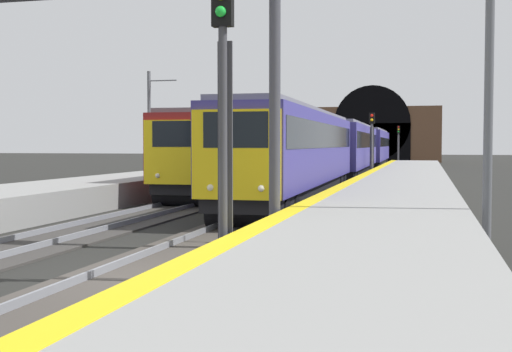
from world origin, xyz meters
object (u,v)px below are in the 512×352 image
object	(u,v)px
train_main_approaching	(348,148)
railway_signal_far	(398,141)
railway_signal_near	(223,98)
overhead_signal_gantry	(117,32)
catenary_mast_near	(488,82)
train_adjacent_platform	(300,147)
railway_signal_mid	(372,141)
catenary_mast_far	(150,127)

from	to	relation	value
train_main_approaching	railway_signal_far	distance (m)	41.12
railway_signal_near	overhead_signal_gantry	distance (m)	6.24
catenary_mast_near	train_adjacent_platform	bearing A→B (deg)	17.43
train_main_approaching	railway_signal_near	xyz separation A→B (m)	(-37.04, -1.90, 1.11)
railway_signal_near	railway_signal_mid	bearing A→B (deg)	-180.00
railway_signal_far	overhead_signal_gantry	bearing A→B (deg)	-3.20
catenary_mast_far	railway_signal_mid	bearing A→B (deg)	-63.38
railway_signal_far	train_adjacent_platform	bearing A→B (deg)	-10.02
train_main_approaching	train_adjacent_platform	world-z (taller)	train_main_approaching
catenary_mast_far	train_adjacent_platform	bearing A→B (deg)	-25.66
train_main_approaching	catenary_mast_far	bearing A→B (deg)	-51.14
railway_signal_near	railway_signal_far	xyz separation A→B (m)	(78.11, 0.00, -0.42)
train_adjacent_platform	railway_signal_near	world-z (taller)	railway_signal_near
railway_signal_near	catenary_mast_far	bearing A→B (deg)	-154.17
railway_signal_mid	overhead_signal_gantry	distance (m)	30.42
railway_signal_far	catenary_mast_near	world-z (taller)	catenary_mast_near
catenary_mast_near	railway_signal_near	bearing A→B (deg)	137.87
railway_signal_far	overhead_signal_gantry	size ratio (longest dim) A/B	0.59
railway_signal_far	catenary_mast_near	xyz separation A→B (m)	(-72.52, -5.06, 1.09)
train_adjacent_platform	railway_signal_far	size ratio (longest dim) A/B	11.33
railway_signal_mid	catenary_mast_near	size ratio (longest dim) A/B	0.59
railway_signal_near	overhead_signal_gantry	world-z (taller)	overhead_signal_gantry
train_main_approaching	catenary_mast_near	bearing A→B (deg)	11.60
railway_signal_mid	catenary_mast_far	distance (m)	14.94
train_main_approaching	overhead_signal_gantry	size ratio (longest dim) A/B	7.09
overhead_signal_gantry	catenary_mast_far	world-z (taller)	overhead_signal_gantry
railway_signal_near	catenary_mast_far	distance (m)	30.60
train_adjacent_platform	overhead_signal_gantry	world-z (taller)	overhead_signal_gantry
railway_signal_far	overhead_signal_gantry	world-z (taller)	overhead_signal_gantry
railway_signal_far	catenary_mast_far	distance (m)	52.30
railway_signal_mid	train_adjacent_platform	bearing A→B (deg)	-140.68
train_adjacent_platform	catenary_mast_far	size ratio (longest dim) A/B	7.94
train_adjacent_platform	catenary_mast_near	bearing A→B (deg)	15.72
train_main_approaching	railway_signal_mid	bearing A→B (deg)	33.05
railway_signal_far	railway_signal_near	bearing A→B (deg)	0.00
train_main_approaching	catenary_mast_near	size ratio (longest dim) A/B	7.52
train_adjacent_platform	railway_signal_far	distance (m)	36.67
railway_signal_near	railway_signal_mid	size ratio (longest dim) A/B	1.22
train_adjacent_platform	train_main_approaching	bearing A→B (deg)	40.35
train_main_approaching	railway_signal_near	world-z (taller)	railway_signal_near
train_adjacent_platform	railway_signal_near	distance (m)	42.50
railway_signal_far	catenary_mast_far	bearing A→B (deg)	-14.77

